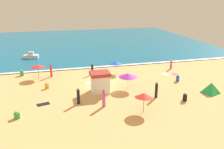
{
  "coord_description": "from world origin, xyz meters",
  "views": [
    {
      "loc": [
        -6.09,
        -29.57,
        11.05
      ],
      "look_at": [
        1.39,
        -0.09,
        0.8
      ],
      "focal_mm": 37.65,
      "sensor_mm": 36.0,
      "label": 1
    }
  ],
  "objects_px": {
    "beachgoer_2": "(171,64)",
    "beach_umbrella_3": "(128,75)",
    "beachgoer_1": "(51,71)",
    "beachgoer_4": "(178,78)",
    "small_boat_0": "(31,56)",
    "beach_umbrella_0": "(38,66)",
    "beachgoer_3": "(92,69)",
    "beachgoer_11": "(156,90)",
    "beach_umbrella_2": "(116,63)",
    "beachgoer_9": "(47,86)",
    "beachgoer_7": "(185,97)",
    "beachgoer_8": "(78,96)",
    "beachgoer_5": "(17,115)",
    "beach_tent": "(211,88)",
    "beachgoer_10": "(104,99)",
    "lifeguard_cabana": "(100,82)",
    "beachgoer_0": "(22,73)",
    "beach_umbrella_1": "(144,95)"
  },
  "relations": [
    {
      "from": "beachgoer_2",
      "to": "beach_umbrella_3",
      "type": "bearing_deg",
      "value": -145.17
    },
    {
      "from": "beachgoer_1",
      "to": "beachgoer_4",
      "type": "height_order",
      "value": "beachgoer_1"
    },
    {
      "from": "beachgoer_1",
      "to": "small_boat_0",
      "type": "xyz_separation_m",
      "value": [
        -3.51,
        11.39,
        -0.36
      ]
    },
    {
      "from": "beach_umbrella_0",
      "to": "beachgoer_3",
      "type": "distance_m",
      "value": 7.63
    },
    {
      "from": "beachgoer_1",
      "to": "beachgoer_11",
      "type": "distance_m",
      "value": 15.53
    },
    {
      "from": "beach_umbrella_2",
      "to": "beachgoer_3",
      "type": "xyz_separation_m",
      "value": [
        -3.48,
        0.41,
        -0.83
      ]
    },
    {
      "from": "beachgoer_1",
      "to": "beachgoer_9",
      "type": "height_order",
      "value": "beachgoer_1"
    },
    {
      "from": "beachgoer_7",
      "to": "beachgoer_8",
      "type": "bearing_deg",
      "value": 169.49
    },
    {
      "from": "beach_umbrella_2",
      "to": "small_boat_0",
      "type": "height_order",
      "value": "beach_umbrella_2"
    },
    {
      "from": "beachgoer_2",
      "to": "beachgoer_5",
      "type": "height_order",
      "value": "beachgoer_2"
    },
    {
      "from": "beach_umbrella_0",
      "to": "beach_tent",
      "type": "relative_size",
      "value": 1.18
    },
    {
      "from": "beachgoer_1",
      "to": "beachgoer_3",
      "type": "height_order",
      "value": "beachgoer_1"
    },
    {
      "from": "beachgoer_2",
      "to": "beachgoer_3",
      "type": "xyz_separation_m",
      "value": [
        -12.63,
        0.18,
        0.07
      ]
    },
    {
      "from": "beachgoer_5",
      "to": "beachgoer_10",
      "type": "distance_m",
      "value": 8.55
    },
    {
      "from": "lifeguard_cabana",
      "to": "beachgoer_1",
      "type": "bearing_deg",
      "value": 127.65
    },
    {
      "from": "beachgoer_0",
      "to": "beach_umbrella_0",
      "type": "bearing_deg",
      "value": -37.46
    },
    {
      "from": "beach_umbrella_1",
      "to": "beachgoer_0",
      "type": "xyz_separation_m",
      "value": [
        -12.99,
        14.91,
        -1.4
      ]
    },
    {
      "from": "beachgoer_2",
      "to": "beachgoer_7",
      "type": "relative_size",
      "value": 1.67
    },
    {
      "from": "beachgoer_2",
      "to": "beachgoer_4",
      "type": "bearing_deg",
      "value": -108.86
    },
    {
      "from": "beachgoer_3",
      "to": "beachgoer_11",
      "type": "height_order",
      "value": "beachgoer_11"
    },
    {
      "from": "small_boat_0",
      "to": "beachgoer_11",
      "type": "bearing_deg",
      "value": -55.47
    },
    {
      "from": "beach_umbrella_1",
      "to": "beach_umbrella_2",
      "type": "height_order",
      "value": "beach_umbrella_1"
    },
    {
      "from": "beach_tent",
      "to": "beachgoer_11",
      "type": "distance_m",
      "value": 6.84
    },
    {
      "from": "beachgoer_7",
      "to": "beachgoer_10",
      "type": "height_order",
      "value": "beachgoer_10"
    },
    {
      "from": "beach_tent",
      "to": "beachgoer_1",
      "type": "bearing_deg",
      "value": 149.34
    },
    {
      "from": "beach_umbrella_3",
      "to": "beachgoer_0",
      "type": "distance_m",
      "value": 15.97
    },
    {
      "from": "beach_umbrella_2",
      "to": "beachgoer_5",
      "type": "xyz_separation_m",
      "value": [
        -12.61,
        -10.73,
        -1.35
      ]
    },
    {
      "from": "beachgoer_0",
      "to": "beachgoer_1",
      "type": "bearing_deg",
      "value": -20.04
    },
    {
      "from": "beachgoer_4",
      "to": "beachgoer_8",
      "type": "bearing_deg",
      "value": -165.01
    },
    {
      "from": "beachgoer_5",
      "to": "beachgoer_4",
      "type": "bearing_deg",
      "value": 15.36
    },
    {
      "from": "lifeguard_cabana",
      "to": "beach_umbrella_2",
      "type": "height_order",
      "value": "lifeguard_cabana"
    },
    {
      "from": "beachgoer_3",
      "to": "beachgoer_4",
      "type": "xyz_separation_m",
      "value": [
        10.75,
        -5.67,
        -0.4
      ]
    },
    {
      "from": "beach_umbrella_1",
      "to": "beachgoer_11",
      "type": "bearing_deg",
      "value": 47.68
    },
    {
      "from": "beachgoer_3",
      "to": "beach_umbrella_3",
      "type": "bearing_deg",
      "value": -63.54
    },
    {
      "from": "beachgoer_4",
      "to": "beachgoer_11",
      "type": "height_order",
      "value": "beachgoer_11"
    },
    {
      "from": "beachgoer_10",
      "to": "beach_tent",
      "type": "bearing_deg",
      "value": 1.67
    },
    {
      "from": "lifeguard_cabana",
      "to": "beach_umbrella_3",
      "type": "bearing_deg",
      "value": 2.54
    },
    {
      "from": "beachgoer_3",
      "to": "beachgoer_0",
      "type": "bearing_deg",
      "value": 168.65
    },
    {
      "from": "beach_umbrella_1",
      "to": "beachgoer_10",
      "type": "height_order",
      "value": "beach_umbrella_1"
    },
    {
      "from": "lifeguard_cabana",
      "to": "beach_tent",
      "type": "xyz_separation_m",
      "value": [
        12.69,
        -3.56,
        -0.63
      ]
    },
    {
      "from": "beachgoer_1",
      "to": "small_boat_0",
      "type": "bearing_deg",
      "value": 107.14
    },
    {
      "from": "beach_umbrella_2",
      "to": "beachgoer_2",
      "type": "relative_size",
      "value": 1.51
    },
    {
      "from": "lifeguard_cabana",
      "to": "beachgoer_11",
      "type": "relative_size",
      "value": 1.31
    },
    {
      "from": "beachgoer_1",
      "to": "beachgoer_11",
      "type": "relative_size",
      "value": 0.94
    },
    {
      "from": "beachgoer_5",
      "to": "beachgoer_11",
      "type": "distance_m",
      "value": 14.85
    },
    {
      "from": "beachgoer_2",
      "to": "beachgoer_10",
      "type": "bearing_deg",
      "value": -141.39
    },
    {
      "from": "lifeguard_cabana",
      "to": "beachgoer_4",
      "type": "distance_m",
      "value": 11.06
    },
    {
      "from": "beachgoer_5",
      "to": "beach_umbrella_3",
      "type": "bearing_deg",
      "value": 19.76
    },
    {
      "from": "beach_tent",
      "to": "beachgoer_5",
      "type": "xyz_separation_m",
      "value": [
        -21.61,
        -0.76,
        -0.35
      ]
    },
    {
      "from": "beachgoer_9",
      "to": "beach_umbrella_0",
      "type": "bearing_deg",
      "value": 104.93
    }
  ]
}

